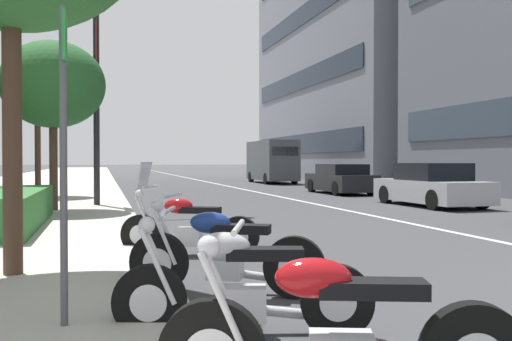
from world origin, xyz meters
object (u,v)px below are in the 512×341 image
motorcycle_far_end_row (240,289)px  delivery_van_ahead (272,161)px  motorcycle_mid_row (186,228)px  street_tree_near_plaza_corner (53,85)px  motorcycle_nearest_camera (338,339)px  street_tree_far_plaza (37,88)px  car_approaching_light (340,180)px  parking_sign_by_curb (64,134)px  car_lead_in_lane (431,186)px  motorcycle_under_tarp (223,256)px  street_lamp_with_banners (109,36)px

motorcycle_far_end_row → delivery_van_ahead: (31.01, -9.66, 1.07)m
motorcycle_mid_row → street_tree_near_plaza_corner: 8.37m
motorcycle_mid_row → delivery_van_ahead: bearing=-84.8°
motorcycle_nearest_camera → street_tree_far_plaza: bearing=-60.9°
motorcycle_far_end_row → car_approaching_light: car_approaching_light is taller
parking_sign_by_curb → motorcycle_nearest_camera: bearing=-135.6°
motorcycle_mid_row → car_lead_in_lane: motorcycle_mid_row is taller
motorcycle_under_tarp → street_lamp_with_banners: size_ratio=0.24×
car_lead_in_lane → parking_sign_by_curb: bearing=135.9°
street_tree_far_plaza → car_lead_in_lane: bearing=-117.1°
motorcycle_under_tarp → parking_sign_by_curb: parking_sign_by_curb is taller
motorcycle_far_end_row → street_lamp_with_banners: 14.01m
car_approaching_light → street_tree_far_plaza: street_tree_far_plaza is taller
motorcycle_nearest_camera → motorcycle_under_tarp: (2.98, 0.07, 0.01)m
motorcycle_nearest_camera → street_lamp_with_banners: size_ratio=0.25×
car_lead_in_lane → street_tree_near_plaza_corner: size_ratio=0.96×
car_lead_in_lane → delivery_van_ahead: delivery_van_ahead is taller
parking_sign_by_curb → delivery_van_ahead: bearing=-19.8°
motorcycle_under_tarp → street_tree_far_plaza: bearing=-51.6°
parking_sign_by_curb → car_approaching_light: bearing=-29.7°
motorcycle_under_tarp → car_approaching_light: bearing=-91.5°
street_lamp_with_banners → motorcycle_under_tarp: bearing=-174.6°
delivery_van_ahead → parking_sign_by_curb: delivery_van_ahead is taller
motorcycle_far_end_row → street_tree_near_plaza_corner: 12.21m
parking_sign_by_curb → street_tree_near_plaza_corner: bearing=5.0°
car_lead_in_lane → street_tree_near_plaza_corner: bearing=89.5°
car_approaching_light → street_tree_near_plaza_corner: size_ratio=0.96×
motorcycle_nearest_camera → street_tree_far_plaza: size_ratio=0.40×
car_approaching_light → street_lamp_with_banners: (-5.68, 10.10, 4.62)m
car_approaching_light → parking_sign_by_curb: size_ratio=1.70×
motorcycle_nearest_camera → car_lead_in_lane: bearing=-106.1°
motorcycle_under_tarp → car_lead_in_lane: 13.62m
motorcycle_under_tarp → street_tree_near_plaza_corner: (10.04, 2.56, 3.10)m
motorcycle_nearest_camera → car_lead_in_lane: size_ratio=0.49×
parking_sign_by_curb → street_tree_far_plaza: bearing=6.6°
car_approaching_light → street_lamp_with_banners: 12.48m
street_tree_near_plaza_corner → car_lead_in_lane: bearing=-89.5°
delivery_van_ahead → street_lamp_with_banners: 21.12m
car_approaching_light → street_tree_far_plaza: (-0.63, 12.66, 3.61)m
motorcycle_far_end_row → delivery_van_ahead: bearing=-92.2°
car_approaching_light → delivery_van_ahead: size_ratio=0.73×
motorcycle_under_tarp → car_lead_in_lane: car_lead_in_lane is taller
motorcycle_mid_row → street_tree_far_plaza: street_tree_far_plaza is taller
parking_sign_by_curb → motorcycle_under_tarp: bearing=-50.7°
motorcycle_nearest_camera → street_tree_near_plaza_corner: bearing=-60.2°
car_lead_in_lane → street_lamp_with_banners: (1.44, 10.17, 4.61)m
motorcycle_nearest_camera → street_tree_far_plaza: 20.34m
street_tree_near_plaza_corner → motorcycle_mid_row: bearing=-160.9°
car_lead_in_lane → street_tree_near_plaza_corner: 11.99m
car_lead_in_lane → car_approaching_light: bearing=-0.5°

